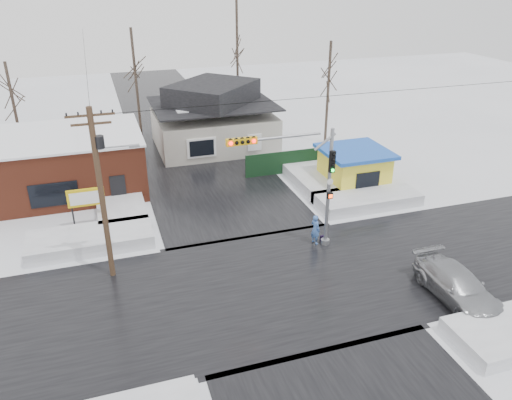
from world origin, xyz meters
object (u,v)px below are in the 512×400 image
object	(u,v)px
utility_pole	(102,186)
car	(457,286)
traffic_signal	(304,175)
kiosk	(354,168)
marquee_sign	(86,199)
pedestrian	(315,230)

from	to	relation	value
utility_pole	car	size ratio (longest dim) A/B	1.73
traffic_signal	kiosk	distance (m)	10.43
marquee_sign	traffic_signal	bearing A→B (deg)	-29.72
utility_pole	marquee_sign	size ratio (longest dim) A/B	3.53
traffic_signal	car	xyz separation A→B (m)	(5.32, -6.77, -3.78)
kiosk	car	bearing A→B (deg)	-97.23
marquee_sign	pedestrian	distance (m)	13.97
utility_pole	traffic_signal	bearing A→B (deg)	-2.95
marquee_sign	car	bearing A→B (deg)	-38.44
marquee_sign	pedestrian	world-z (taller)	marquee_sign
traffic_signal	marquee_sign	bearing A→B (deg)	150.28
traffic_signal	car	distance (m)	9.40
pedestrian	car	world-z (taller)	pedestrian
pedestrian	car	distance (m)	8.26
kiosk	car	xyz separation A→B (m)	(-1.75, -13.79, -0.71)
traffic_signal	pedestrian	bearing A→B (deg)	15.75
car	pedestrian	bearing A→B (deg)	121.51
traffic_signal	car	world-z (taller)	traffic_signal
traffic_signal	kiosk	bearing A→B (deg)	44.84
marquee_sign	car	distance (m)	21.41
utility_pole	marquee_sign	distance (m)	6.87
traffic_signal	pedestrian	size ratio (longest dim) A/B	3.87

